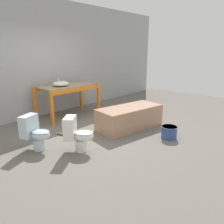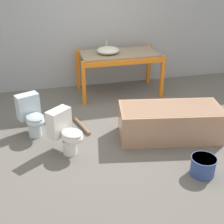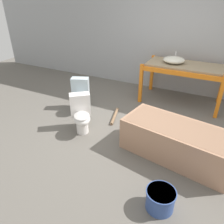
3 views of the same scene
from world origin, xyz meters
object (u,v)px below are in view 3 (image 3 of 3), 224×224
object	(u,v)px
sink_basin	(174,60)
toilet_far	(79,95)
bucket_white	(160,199)
bathtub_main	(177,139)
toilet_near	(81,114)

from	to	relation	value
sink_basin	toilet_far	xyz separation A→B (m)	(-1.57, -1.33, -0.60)
bucket_white	toilet_far	bearing A→B (deg)	143.61
sink_basin	bathtub_main	distance (m)	2.11
toilet_far	bucket_white	xyz separation A→B (m)	(2.20, -1.62, -0.21)
bathtub_main	bucket_white	world-z (taller)	bathtub_main
bucket_white	toilet_near	bearing A→B (deg)	150.59
bathtub_main	toilet_far	size ratio (longest dim) A/B	2.54
bathtub_main	bucket_white	distance (m)	1.04
toilet_near	bathtub_main	bearing A→B (deg)	-37.18
sink_basin	bucket_white	distance (m)	3.12
sink_basin	toilet_near	world-z (taller)	sink_basin
bucket_white	sink_basin	bearing A→B (deg)	101.94
toilet_near	toilet_far	bearing A→B (deg)	87.14
toilet_near	bucket_white	world-z (taller)	toilet_near
bathtub_main	toilet_near	size ratio (longest dim) A/B	2.54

